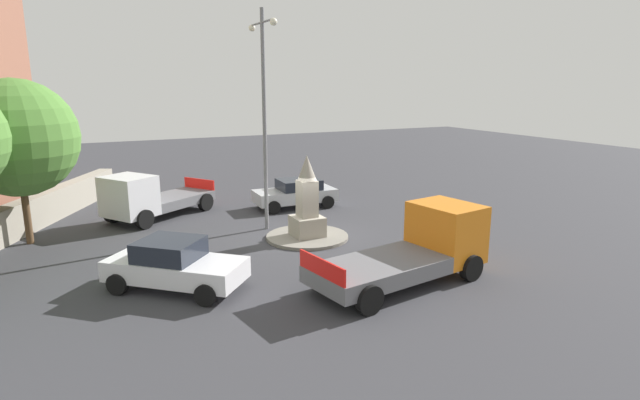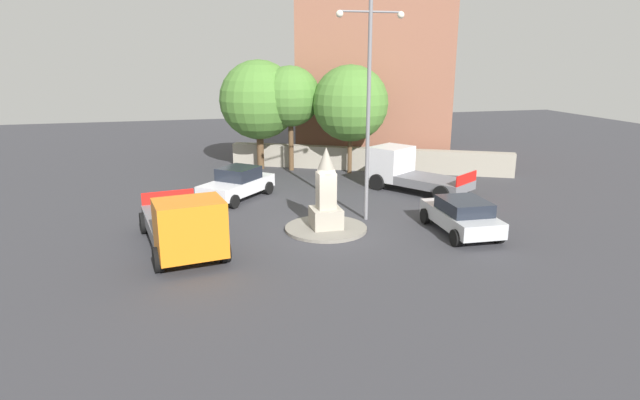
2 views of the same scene
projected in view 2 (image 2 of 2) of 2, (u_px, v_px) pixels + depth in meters
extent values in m
plane|color=#38383D|center=(326.00, 230.00, 21.23)|extent=(80.00, 80.00, 0.00)
cylinder|color=gray|center=(326.00, 228.00, 21.22)|extent=(3.29, 3.29, 0.13)
cube|color=#9E9687|center=(326.00, 218.00, 21.10)|extent=(1.17, 1.17, 0.78)
cube|color=#9E9687|center=(326.00, 190.00, 20.80)|extent=(0.70, 0.70, 1.45)
cone|color=#9E9687|center=(326.00, 160.00, 20.47)|extent=(0.77, 0.77, 1.00)
cylinder|color=slate|center=(368.00, 114.00, 21.44)|extent=(0.16, 0.16, 8.95)
cylinder|color=slate|center=(386.00, 12.00, 20.55)|extent=(1.25, 0.08, 0.08)
cylinder|color=slate|center=(355.00, 11.00, 20.25)|extent=(1.25, 0.08, 0.08)
sphere|color=#F2EACC|center=(401.00, 15.00, 20.72)|extent=(0.28, 0.28, 0.28)
sphere|color=#F2EACC|center=(340.00, 14.00, 20.13)|extent=(0.28, 0.28, 0.28)
cube|color=#B7BABF|center=(461.00, 218.00, 20.75)|extent=(1.88, 4.07, 0.59)
cube|color=#1E232D|center=(464.00, 206.00, 20.40)|extent=(1.67, 2.06, 0.50)
cylinder|color=black|center=(425.00, 216.00, 21.98)|extent=(0.24, 0.65, 0.64)
cylinder|color=black|center=(464.00, 213.00, 22.33)|extent=(0.24, 0.65, 0.64)
cylinder|color=black|center=(456.00, 238.00, 19.33)|extent=(0.24, 0.65, 0.64)
cylinder|color=black|center=(499.00, 235.00, 19.69)|extent=(0.24, 0.65, 0.64)
cube|color=silver|center=(237.00, 186.00, 25.68)|extent=(4.04, 4.23, 0.62)
cube|color=#1E232D|center=(239.00, 173.00, 25.68)|extent=(2.36, 2.37, 0.59)
cylinder|color=black|center=(234.00, 202.00, 24.15)|extent=(0.59, 0.62, 0.64)
cylinder|color=black|center=(204.00, 197.00, 24.92)|extent=(0.59, 0.62, 0.64)
cylinder|color=black|center=(268.00, 188.00, 26.61)|extent=(0.59, 0.62, 0.64)
cylinder|color=black|center=(240.00, 184.00, 27.39)|extent=(0.59, 0.62, 0.64)
cube|color=orange|center=(190.00, 228.00, 17.21)|extent=(2.42, 2.00, 1.85)
cube|color=slate|center=(177.00, 223.00, 19.97)|extent=(2.83, 4.49, 0.50)
cube|color=red|center=(168.00, 197.00, 21.66)|extent=(2.07, 0.40, 0.50)
cylinder|color=black|center=(224.00, 250.00, 17.86)|extent=(0.41, 0.87, 0.84)
cylinder|color=black|center=(158.00, 260.00, 17.02)|extent=(0.41, 0.87, 0.84)
cylinder|color=black|center=(200.00, 216.00, 21.58)|extent=(0.41, 0.87, 0.84)
cylinder|color=black|center=(144.00, 223.00, 20.74)|extent=(0.41, 0.87, 0.84)
cube|color=silver|center=(391.00, 163.00, 27.85)|extent=(2.64, 2.55, 1.75)
cube|color=slate|center=(434.00, 183.00, 26.35)|extent=(3.64, 4.04, 0.44)
cube|color=red|center=(466.00, 179.00, 25.11)|extent=(1.66, 1.14, 0.50)
cylinder|color=black|center=(377.00, 182.00, 27.43)|extent=(0.70, 0.85, 0.84)
cylinder|color=black|center=(399.00, 176.00, 28.89)|extent=(0.70, 0.85, 0.84)
cylinder|color=black|center=(442.00, 194.00, 25.01)|extent=(0.70, 0.85, 0.84)
cylinder|color=black|center=(462.00, 187.00, 26.48)|extent=(0.70, 0.85, 0.84)
cube|color=#9E9687|center=(367.00, 159.00, 32.08)|extent=(15.51, 8.39, 1.37)
cube|color=#935B47|center=(379.00, 75.00, 35.70)|extent=(12.10, 11.05, 10.92)
cylinder|color=brown|center=(291.00, 144.00, 31.86)|extent=(0.30, 0.30, 3.20)
sphere|color=#4C7F33|center=(290.00, 96.00, 31.11)|extent=(3.55, 3.55, 3.55)
cylinder|color=brown|center=(260.00, 148.00, 32.37)|extent=(0.42, 0.42, 2.55)
sphere|color=#4C7F33|center=(259.00, 100.00, 31.59)|extent=(4.71, 4.71, 4.71)
cylinder|color=brown|center=(350.00, 152.00, 31.17)|extent=(0.26, 0.26, 2.57)
sphere|color=#4C7F33|center=(350.00, 103.00, 30.43)|extent=(4.38, 4.38, 4.38)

